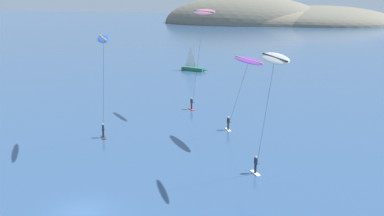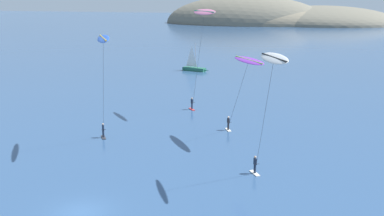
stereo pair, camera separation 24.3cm
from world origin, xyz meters
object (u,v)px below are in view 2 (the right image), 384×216
at_px(kitesurfer_purple, 247,66).
at_px(kitesurfer_blue, 103,48).
at_px(kitesurfer_white, 272,70).
at_px(kitesurfer_pink, 203,21).
at_px(sailboat_near, 196,68).

xyz_separation_m(kitesurfer_purple, kitesurfer_blue, (-13.77, -5.96, 2.26)).
xyz_separation_m(kitesurfer_white, kitesurfer_pink, (-10.17, 22.43, 2.37)).
bearing_deg(sailboat_near, kitesurfer_pink, -76.15).
bearing_deg(kitesurfer_white, kitesurfer_purple, 105.15).
height_order(sailboat_near, kitesurfer_blue, kitesurfer_blue).
xyz_separation_m(sailboat_near, kitesurfer_purple, (15.27, -44.31, 7.76)).
distance_m(kitesurfer_pink, kitesurfer_purple, 12.96).
bearing_deg(kitesurfer_pink, sailboat_near, 103.85).
bearing_deg(kitesurfer_pink, kitesurfer_white, -65.61).
bearing_deg(kitesurfer_purple, kitesurfer_pink, 123.87).
height_order(kitesurfer_white, kitesurfer_blue, kitesurfer_blue).
distance_m(kitesurfer_purple, kitesurfer_blue, 15.18).
height_order(kitesurfer_pink, kitesurfer_blue, kitesurfer_pink).
height_order(kitesurfer_pink, kitesurfer_purple, kitesurfer_pink).
xyz_separation_m(kitesurfer_pink, kitesurfer_purple, (6.87, -10.23, -4.00)).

